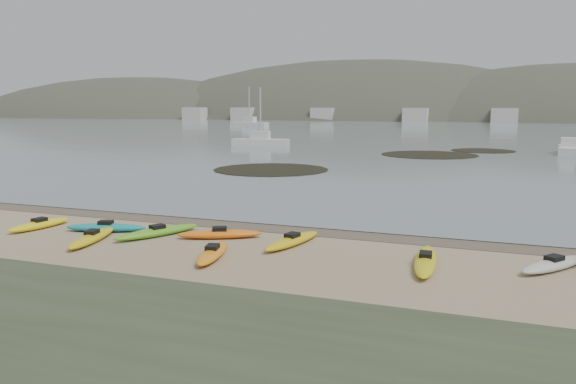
% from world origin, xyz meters
% --- Properties ---
extents(ground, '(600.00, 600.00, 0.00)m').
position_xyz_m(ground, '(0.00, 0.00, 0.00)').
color(ground, tan).
rests_on(ground, ground).
extents(wet_sand, '(60.00, 60.00, 0.00)m').
position_xyz_m(wet_sand, '(0.00, -0.30, 0.00)').
color(wet_sand, brown).
rests_on(wet_sand, ground).
extents(water, '(1200.00, 1200.00, 0.00)m').
position_xyz_m(water, '(0.00, 300.00, 0.01)').
color(water, slate).
rests_on(water, ground).
extents(kayaks, '(21.70, 5.91, 0.34)m').
position_xyz_m(kayaks, '(-1.14, -3.86, 0.17)').
color(kayaks, '#61B824').
rests_on(kayaks, ground).
extents(kelp_mats, '(23.46, 33.01, 0.04)m').
position_xyz_m(kelp_mats, '(-0.89, 31.73, 0.03)').
color(kelp_mats, black).
rests_on(kelp_mats, water).
extents(moored_boats, '(96.08, 77.11, 1.24)m').
position_xyz_m(moored_boats, '(-3.12, 78.08, 0.53)').
color(moored_boats, silver).
rests_on(moored_boats, ground).
extents(far_town, '(199.00, 5.00, 4.00)m').
position_xyz_m(far_town, '(6.00, 145.00, 2.00)').
color(far_town, beige).
rests_on(far_town, ground).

